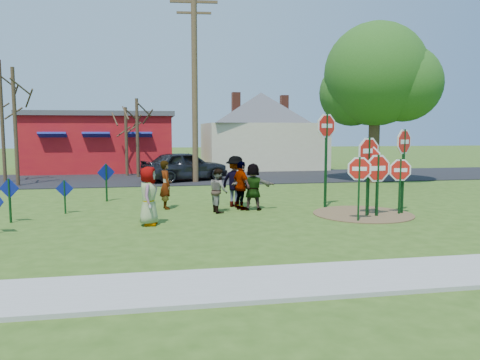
% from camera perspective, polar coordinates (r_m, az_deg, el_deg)
% --- Properties ---
extents(ground, '(120.00, 120.00, 0.00)m').
position_cam_1_polar(ground, '(15.38, -2.32, -4.10)').
color(ground, '#325016').
rests_on(ground, ground).
extents(sidewalk, '(22.00, 1.80, 0.08)m').
position_cam_1_polar(sidewalk, '(8.51, 4.78, -12.29)').
color(sidewalk, '#9E9E99').
rests_on(sidewalk, ground).
extents(road, '(120.00, 7.50, 0.04)m').
position_cam_1_polar(road, '(26.71, -5.84, 0.26)').
color(road, black).
rests_on(road, ground).
extents(dirt_patch, '(3.20, 3.20, 0.03)m').
position_cam_1_polar(dirt_patch, '(15.72, 14.73, -4.02)').
color(dirt_patch, brown).
rests_on(dirt_patch, ground).
extents(red_building, '(9.40, 7.69, 3.90)m').
position_cam_1_polar(red_building, '(33.16, -16.36, 4.54)').
color(red_building, '#A2101A').
rests_on(red_building, ground).
extents(cream_house, '(9.40, 9.40, 6.50)m').
position_cam_1_polar(cream_house, '(33.86, 2.57, 6.43)').
color(cream_house, beige).
rests_on(cream_house, ground).
extents(stop_sign_a, '(0.92, 0.30, 2.06)m').
position_cam_1_polar(stop_sign_a, '(14.29, 14.33, 0.66)').
color(stop_sign_a, '#0F3A16').
rests_on(stop_sign_a, ground).
extents(stop_sign_b, '(1.06, 0.48, 3.44)m').
position_cam_1_polar(stop_sign_b, '(16.58, 10.48, 5.31)').
color(stop_sign_b, '#0F3A16').
rests_on(stop_sign_b, ground).
extents(stop_sign_c, '(0.88, 0.34, 2.34)m').
position_cam_1_polar(stop_sign_c, '(15.33, 15.48, 1.82)').
color(stop_sign_c, '#0F3A16').
rests_on(stop_sign_c, ground).
extents(stop_sign_d, '(0.96, 0.58, 2.90)m').
position_cam_1_polar(stop_sign_d, '(15.97, 19.34, 3.53)').
color(stop_sign_d, '#0F3A16').
rests_on(stop_sign_d, ground).
extents(stop_sign_e, '(1.17, 0.17, 2.12)m').
position_cam_1_polar(stop_sign_e, '(15.24, 16.43, 0.88)').
color(stop_sign_e, '#0F3A16').
rests_on(stop_sign_e, ground).
extents(stop_sign_f, '(0.96, 0.17, 1.93)m').
position_cam_1_polar(stop_sign_f, '(15.87, 18.95, 0.76)').
color(stop_sign_f, '#0F3A16').
rests_on(stop_sign_f, ground).
extents(stop_sign_g, '(1.10, 0.38, 2.65)m').
position_cam_1_polar(stop_sign_g, '(15.23, 15.39, 2.54)').
color(stop_sign_g, '#0F3A16').
rests_on(stop_sign_g, ground).
extents(blue_diamond_b, '(0.59, 0.17, 1.33)m').
position_cam_1_polar(blue_diamond_b, '(15.30, -26.28, -1.64)').
color(blue_diamond_b, '#0F3A16').
rests_on(blue_diamond_b, ground).
extents(blue_diamond_c, '(0.57, 0.07, 1.11)m').
position_cam_1_polar(blue_diamond_c, '(16.26, -20.59, -1.48)').
color(blue_diamond_c, '#0F3A16').
rests_on(blue_diamond_c, ground).
extents(blue_diamond_d, '(0.64, 0.31, 1.46)m').
position_cam_1_polar(blue_diamond_d, '(18.58, -16.00, 0.27)').
color(blue_diamond_d, '#0F3A16').
rests_on(blue_diamond_d, ground).
extents(person_a, '(0.65, 0.90, 1.69)m').
position_cam_1_polar(person_a, '(13.62, -11.10, -1.93)').
color(person_a, '#3E4A7D').
rests_on(person_a, ground).
extents(person_b, '(0.51, 0.68, 1.68)m').
position_cam_1_polar(person_b, '(16.35, -9.04, -0.59)').
color(person_b, '#1E6C5D').
rests_on(person_b, ground).
extents(person_c, '(0.67, 0.80, 1.47)m').
position_cam_1_polar(person_c, '(15.50, -2.63, -1.28)').
color(person_c, brown).
rests_on(person_c, ground).
extents(person_d, '(1.30, 1.31, 1.82)m').
position_cam_1_polar(person_d, '(16.57, -0.57, -0.19)').
color(person_d, '#2F2F33').
rests_on(person_d, ground).
extents(person_e, '(0.73, 1.06, 1.67)m').
position_cam_1_polar(person_e, '(15.91, 0.15, -0.71)').
color(person_e, '#432F55').
rests_on(person_e, ground).
extents(person_f, '(1.56, 0.74, 1.61)m').
position_cam_1_polar(person_f, '(15.91, 1.59, -0.82)').
color(person_f, '#1E5435').
rests_on(person_f, ground).
extents(suv, '(4.98, 3.46, 1.57)m').
position_cam_1_polar(suv, '(25.10, -6.73, 1.73)').
color(suv, '#2E2D32').
rests_on(suv, road).
extents(utility_pole, '(2.39, 0.37, 9.79)m').
position_cam_1_polar(utility_pole, '(24.47, -5.55, 11.76)').
color(utility_pole, '#4C3823').
rests_on(utility_pole, ground).
extents(leafy_tree, '(5.78, 5.27, 8.21)m').
position_cam_1_polar(leafy_tree, '(25.52, 16.49, 11.61)').
color(leafy_tree, '#382819').
rests_on(leafy_tree, ground).
extents(bare_tree_west, '(1.80, 1.80, 6.26)m').
position_cam_1_polar(bare_tree_west, '(26.97, -27.09, 8.26)').
color(bare_tree_west, '#382819').
rests_on(bare_tree_west, ground).
extents(bare_tree_east, '(1.80, 1.80, 4.52)m').
position_cam_1_polar(bare_tree_east, '(27.51, -12.43, 6.38)').
color(bare_tree_east, '#382819').
rests_on(bare_tree_east, ground).
extents(bare_tree_mid, '(1.80, 1.80, 5.71)m').
position_cam_1_polar(bare_tree_mid, '(25.12, -25.80, 7.72)').
color(bare_tree_mid, '#382819').
rests_on(bare_tree_mid, ground).
extents(bare_tree_extra, '(1.80, 1.80, 4.06)m').
position_cam_1_polar(bare_tree_extra, '(28.40, -13.72, 5.74)').
color(bare_tree_extra, '#382819').
rests_on(bare_tree_extra, ground).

